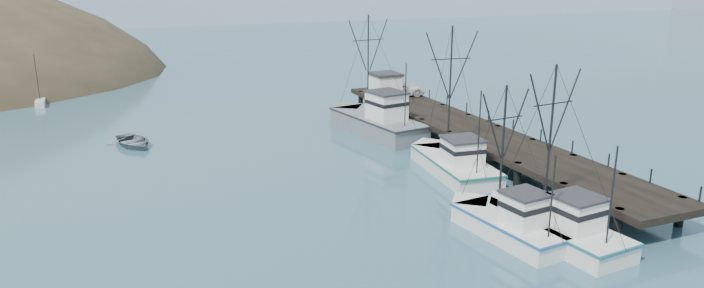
# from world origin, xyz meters

# --- Properties ---
(ground) EXTENTS (400.00, 400.00, 0.00)m
(ground) POSITION_xyz_m (0.00, 0.00, 0.00)
(ground) COLOR #30566B
(ground) RESTS_ON ground
(pier) EXTENTS (6.00, 44.00, 2.00)m
(pier) POSITION_xyz_m (14.00, 16.00, 1.69)
(pier) COLOR black
(pier) RESTS_ON ground
(distant_ridge) EXTENTS (360.00, 40.00, 26.00)m
(distant_ridge) POSITION_xyz_m (10.00, 170.00, 0.00)
(distant_ridge) COLOR #9EB2C6
(distant_ridge) RESTS_ON ground
(distant_ridge_far) EXTENTS (180.00, 25.00, 18.00)m
(distant_ridge_far) POSITION_xyz_m (-40.00, 185.00, 0.00)
(distant_ridge_far) COLOR silver
(distant_ridge_far) RESTS_ON ground
(trawler_near) EXTENTS (4.48, 10.84, 10.99)m
(trawler_near) POSITION_xyz_m (7.87, -2.51, 0.82)
(trawler_near) COLOR silver
(trawler_near) RESTS_ON ground
(trawler_mid) EXTENTS (4.11, 9.60, 9.70)m
(trawler_mid) POSITION_xyz_m (5.44, -1.05, 0.82)
(trawler_mid) COLOR silver
(trawler_mid) RESTS_ON ground
(trawler_far) EXTENTS (4.88, 11.91, 12.03)m
(trawler_far) POSITION_xyz_m (8.89, 11.11, 0.82)
(trawler_far) COLOR silver
(trawler_far) RESTS_ON ground
(work_vessel) EXTENTS (6.02, 14.11, 11.96)m
(work_vessel) POSITION_xyz_m (8.15, 24.67, 1.23)
(work_vessel) COLOR slate
(work_vessel) RESTS_ON ground
(pier_shed) EXTENTS (3.00, 3.20, 2.80)m
(pier_shed) POSITION_xyz_m (12.50, 31.57, 3.42)
(pier_shed) COLOR silver
(pier_shed) RESTS_ON pier
(pickup_truck) EXTENTS (6.41, 3.90, 1.66)m
(pickup_truck) POSITION_xyz_m (14.50, 32.04, 2.83)
(pickup_truck) COLOR silver
(pickup_truck) RESTS_ON pier
(motorboat) EXTENTS (5.29, 6.35, 1.13)m
(motorboat) POSITION_xyz_m (-14.60, 29.18, 0.00)
(motorboat) COLOR slate
(motorboat) RESTS_ON ground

